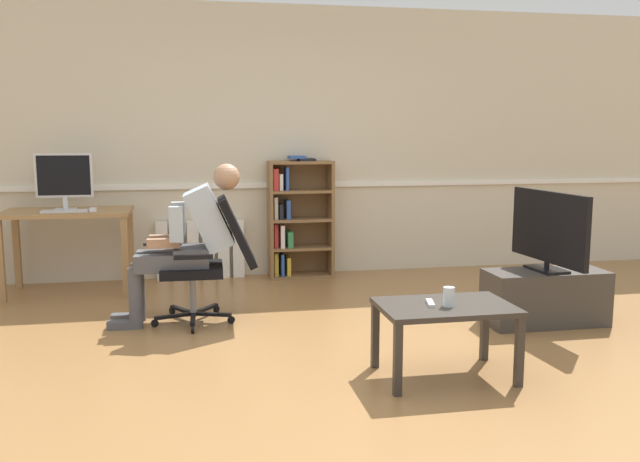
# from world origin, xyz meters

# --- Properties ---
(ground_plane) EXTENTS (18.00, 18.00, 0.00)m
(ground_plane) POSITION_xyz_m (0.00, 0.00, 0.00)
(ground_plane) COLOR olive
(back_wall) EXTENTS (12.00, 0.13, 2.70)m
(back_wall) POSITION_xyz_m (0.00, 2.65, 1.35)
(back_wall) COLOR beige
(back_wall) RESTS_ON ground_plane
(computer_desk) EXTENTS (1.11, 0.64, 0.76)m
(computer_desk) POSITION_xyz_m (-1.91, 2.15, 0.64)
(computer_desk) COLOR #9E7547
(computer_desk) RESTS_ON ground_plane
(imac_monitor) EXTENTS (0.50, 0.14, 0.51)m
(imac_monitor) POSITION_xyz_m (-1.94, 2.23, 1.05)
(imac_monitor) COLOR silver
(imac_monitor) RESTS_ON computer_desk
(keyboard) EXTENTS (0.39, 0.12, 0.02)m
(keyboard) POSITION_xyz_m (-1.91, 2.01, 0.77)
(keyboard) COLOR silver
(keyboard) RESTS_ON computer_desk
(computer_mouse) EXTENTS (0.06, 0.10, 0.03)m
(computer_mouse) POSITION_xyz_m (-1.67, 2.03, 0.77)
(computer_mouse) COLOR white
(computer_mouse) RESTS_ON computer_desk
(bookshelf) EXTENTS (0.64, 0.29, 1.22)m
(bookshelf) POSITION_xyz_m (0.21, 2.44, 0.59)
(bookshelf) COLOR brown
(bookshelf) RESTS_ON ground_plane
(radiator) EXTENTS (0.86, 0.08, 0.58)m
(radiator) POSITION_xyz_m (-0.74, 2.54, 0.29)
(radiator) COLOR white
(radiator) RESTS_ON ground_plane
(office_chair) EXTENTS (0.81, 0.61, 0.97)m
(office_chair) POSITION_xyz_m (-0.67, 0.96, 0.52)
(office_chair) COLOR black
(office_chair) RESTS_ON ground_plane
(person_seated) EXTENTS (1.01, 0.40, 1.22)m
(person_seated) POSITION_xyz_m (-0.85, 0.97, 0.65)
(person_seated) COLOR #4C4C51
(person_seated) RESTS_ON ground_plane
(tv_stand) EXTENTS (0.91, 0.38, 0.41)m
(tv_stand) POSITION_xyz_m (1.81, 0.41, 0.21)
(tv_stand) COLOR #3D3833
(tv_stand) RESTS_ON ground_plane
(tv_screen) EXTENTS (0.22, 0.92, 0.60)m
(tv_screen) POSITION_xyz_m (1.81, 0.41, 0.73)
(tv_screen) COLOR black
(tv_screen) RESTS_ON tv_stand
(coffee_table) EXTENTS (0.79, 0.52, 0.44)m
(coffee_table) POSITION_xyz_m (0.65, -0.49, 0.38)
(coffee_table) COLOR #332D28
(coffee_table) RESTS_ON ground_plane
(drinking_glass) EXTENTS (0.07, 0.07, 0.11)m
(drinking_glass) POSITION_xyz_m (0.65, -0.54, 0.50)
(drinking_glass) COLOR silver
(drinking_glass) RESTS_ON coffee_table
(spare_remote) EXTENTS (0.07, 0.15, 0.02)m
(spare_remote) POSITION_xyz_m (0.56, -0.48, 0.45)
(spare_remote) COLOR white
(spare_remote) RESTS_ON coffee_table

